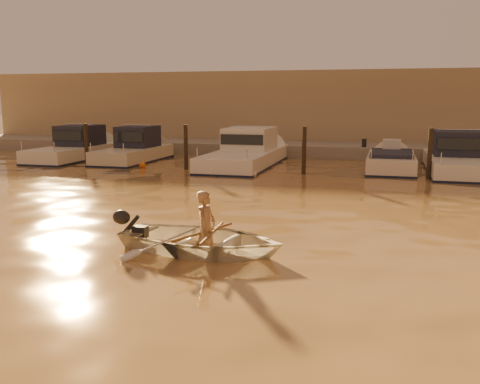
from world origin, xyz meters
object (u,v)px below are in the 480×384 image
(person, at_px, (206,229))
(moored_boat_3, at_px, (391,165))
(moored_boat_1, at_px, (133,149))
(moored_boat_2, at_px, (246,152))
(moored_boat_4, at_px, (458,158))
(dinghy, at_px, (202,240))
(waterfront_building, at_px, (338,110))
(moored_boat_0, at_px, (74,147))

(person, height_order, moored_boat_3, person)
(moored_boat_1, relative_size, moored_boat_3, 1.08)
(moored_boat_2, relative_size, moored_boat_4, 1.17)
(dinghy, relative_size, moored_boat_3, 0.61)
(moored_boat_2, bearing_deg, waterfront_building, 73.24)
(waterfront_building, bearing_deg, moored_boat_2, -106.76)
(moored_boat_0, height_order, moored_boat_1, same)
(dinghy, xyz_separation_m, moored_boat_1, (-8.71, 14.34, 0.38))
(moored_boat_3, bearing_deg, dinghy, -104.96)
(person, xyz_separation_m, waterfront_building, (0.37, 25.35, 1.91))
(person, xyz_separation_m, moored_boat_3, (3.73, 14.35, -0.27))
(dinghy, height_order, person, person)
(waterfront_building, bearing_deg, moored_boat_1, -129.87)
(moored_boat_0, relative_size, moored_boat_4, 0.94)
(person, bearing_deg, moored_boat_3, -8.57)
(person, height_order, moored_boat_2, moored_boat_2)
(moored_boat_0, height_order, moored_boat_3, moored_boat_0)
(moored_boat_2, distance_m, moored_boat_4, 9.43)
(moored_boat_3, bearing_deg, moored_boat_2, 180.00)
(dinghy, relative_size, moored_boat_4, 0.47)
(person, distance_m, moored_boat_2, 14.65)
(moored_boat_0, distance_m, moored_boat_3, 15.94)
(dinghy, xyz_separation_m, waterfront_building, (0.47, 25.34, 2.16))
(moored_boat_4, distance_m, waterfront_building, 12.71)
(dinghy, relative_size, waterfront_building, 0.08)
(moored_boat_0, xyz_separation_m, moored_boat_2, (9.26, 0.00, 0.00))
(dinghy, bearing_deg, moored_boat_2, 17.21)
(moored_boat_4, relative_size, waterfront_building, 0.16)
(moored_boat_4, xyz_separation_m, waterfront_building, (-6.12, 11.00, 1.77))
(moored_boat_1, distance_m, moored_boat_4, 15.30)
(moored_boat_3, xyz_separation_m, waterfront_building, (-3.36, 11.00, 2.17))
(moored_boat_2, bearing_deg, dinghy, -78.79)
(moored_boat_0, relative_size, moored_boat_2, 0.80)
(moored_boat_1, height_order, waterfront_building, waterfront_building)
(person, bearing_deg, moored_boat_0, 46.39)
(dinghy, distance_m, moored_boat_2, 14.62)
(moored_boat_2, bearing_deg, moored_boat_1, 180.00)
(dinghy, xyz_separation_m, moored_boat_3, (3.83, 14.34, -0.02))
(moored_boat_1, xyz_separation_m, moored_boat_3, (12.54, 0.00, -0.40))
(moored_boat_2, distance_m, moored_boat_3, 6.68)
(moored_boat_1, bearing_deg, dinghy, -58.71)
(waterfront_building, bearing_deg, person, -90.84)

